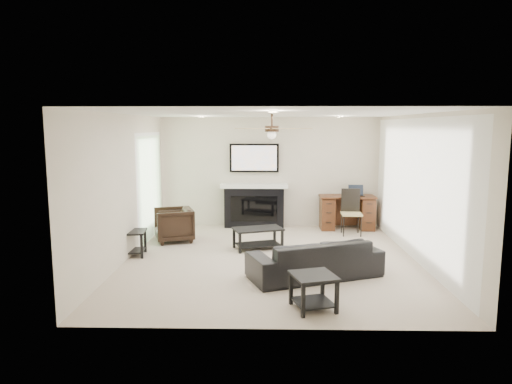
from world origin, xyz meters
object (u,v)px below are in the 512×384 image
fireplace_unit (254,186)px  desk (347,212)px  coffee_table (258,238)px  armchair (174,225)px  sofa (315,258)px

fireplace_unit → desk: size_ratio=1.57×
coffee_table → fireplace_unit: (-0.12, 1.88, 0.75)m
armchair → coffee_table: (1.70, -0.55, -0.14)m
sofa → armchair: 3.37m
sofa → desk: size_ratio=1.65×
sofa → armchair: armchair is taller
armchair → coffee_table: armchair is taller
fireplace_unit → coffee_table: bearing=-86.3°
sofa → coffee_table: 1.84m
fireplace_unit → sofa: bearing=-73.7°
coffee_table → fireplace_unit: bearing=74.8°
fireplace_unit → desk: fireplace_unit is taller
armchair → desk: size_ratio=0.61×
sofa → fireplace_unit: 3.69m
fireplace_unit → desk: 2.17m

